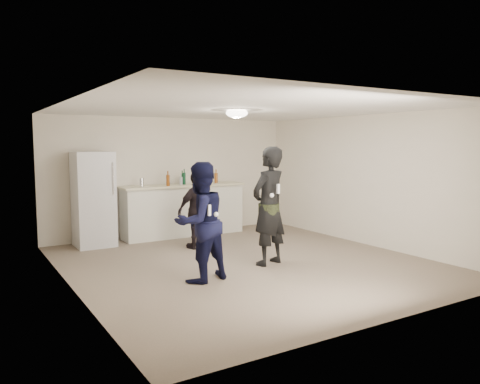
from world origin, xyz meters
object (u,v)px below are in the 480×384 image
counter (184,211)px  man (200,222)px  fridge (93,199)px  spectator (197,210)px  woman (269,206)px  shaker (142,182)px

counter → man: size_ratio=1.53×
fridge → spectator: (1.60, -1.20, -0.18)m
counter → spectator: spectator is taller
woman → shaker: bearing=-86.6°
man → woman: (1.36, 0.26, 0.10)m
shaker → man: (-0.29, -3.19, -0.33)m
shaker → spectator: (0.62, -1.25, -0.46)m
counter → spectator: (-0.30, -1.27, 0.19)m
fridge → woman: woman is taller
shaker → man: 3.22m
spectator → shaker: bearing=-72.2°
fridge → man: fridge is taller
woman → spectator: size_ratio=1.33×
counter → man: (-1.21, -3.21, 0.32)m
man → woman: 1.39m
fridge → woman: 3.53m
fridge → man: (0.69, -3.14, -0.05)m
counter → shaker: (-0.92, -0.02, 0.65)m
fridge → spectator: size_ratio=1.26×
counter → fridge: 1.94m
fridge → spectator: fridge is taller
woman → spectator: woman is taller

